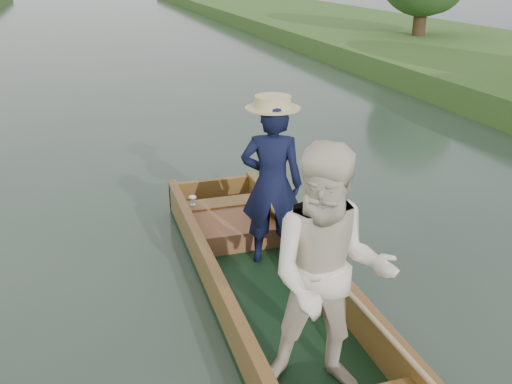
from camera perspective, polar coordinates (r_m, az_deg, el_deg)
name	(u,v)px	position (r m, az deg, el deg)	size (l,w,h in m)	color
ground	(276,313)	(5.29, 1.97, -11.96)	(120.00, 120.00, 0.00)	#283D30
punt	(290,259)	(4.75, 3.46, -6.71)	(1.15, 5.11, 1.93)	black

